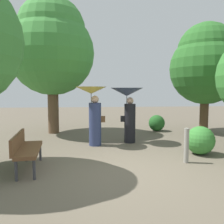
{
  "coord_description": "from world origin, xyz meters",
  "views": [
    {
      "loc": [
        -0.75,
        -5.01,
        1.8
      ],
      "look_at": [
        0.0,
        3.05,
        1.04
      ],
      "focal_mm": 37.65,
      "sensor_mm": 36.0,
      "label": 1
    }
  ],
  "objects_px": {
    "person_left": "(93,107)",
    "park_bench": "(25,148)",
    "person_right": "(128,103)",
    "tree_near_left": "(52,46)",
    "path_marker_post": "(186,145)",
    "tree_near_right": "(206,63)"
  },
  "relations": [
    {
      "from": "path_marker_post",
      "to": "park_bench",
      "type": "bearing_deg",
      "value": -177.47
    },
    {
      "from": "park_bench",
      "to": "path_marker_post",
      "type": "height_order",
      "value": "path_marker_post"
    },
    {
      "from": "tree_near_left",
      "to": "path_marker_post",
      "type": "bearing_deg",
      "value": -48.83
    },
    {
      "from": "person_left",
      "to": "tree_near_right",
      "type": "distance_m",
      "value": 5.39
    },
    {
      "from": "person_right",
      "to": "tree_near_right",
      "type": "height_order",
      "value": "tree_near_right"
    },
    {
      "from": "park_bench",
      "to": "tree_near_right",
      "type": "distance_m",
      "value": 7.93
    },
    {
      "from": "park_bench",
      "to": "tree_near_right",
      "type": "bearing_deg",
      "value": -62.82
    },
    {
      "from": "tree_near_left",
      "to": "tree_near_right",
      "type": "height_order",
      "value": "tree_near_left"
    },
    {
      "from": "person_right",
      "to": "path_marker_post",
      "type": "relative_size",
      "value": 2.16
    },
    {
      "from": "path_marker_post",
      "to": "person_right",
      "type": "bearing_deg",
      "value": 114.54
    },
    {
      "from": "person_right",
      "to": "path_marker_post",
      "type": "distance_m",
      "value": 2.77
    },
    {
      "from": "person_right",
      "to": "tree_near_left",
      "type": "relative_size",
      "value": 0.34
    },
    {
      "from": "tree_near_left",
      "to": "person_right",
      "type": "bearing_deg",
      "value": -36.54
    },
    {
      "from": "tree_near_right",
      "to": "person_right",
      "type": "bearing_deg",
      "value": -155.04
    },
    {
      "from": "person_left",
      "to": "tree_near_right",
      "type": "height_order",
      "value": "tree_near_right"
    },
    {
      "from": "park_bench",
      "to": "tree_near_left",
      "type": "bearing_deg",
      "value": -5.54
    },
    {
      "from": "tree_near_right",
      "to": "tree_near_left",
      "type": "bearing_deg",
      "value": 176.08
    },
    {
      "from": "person_left",
      "to": "park_bench",
      "type": "height_order",
      "value": "person_left"
    },
    {
      "from": "person_left",
      "to": "path_marker_post",
      "type": "bearing_deg",
      "value": -133.52
    },
    {
      "from": "park_bench",
      "to": "tree_near_right",
      "type": "height_order",
      "value": "tree_near_right"
    },
    {
      "from": "person_left",
      "to": "person_right",
      "type": "bearing_deg",
      "value": -76.24
    },
    {
      "from": "park_bench",
      "to": "path_marker_post",
      "type": "xyz_separation_m",
      "value": [
        3.82,
        0.17,
        -0.08
      ]
    }
  ]
}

